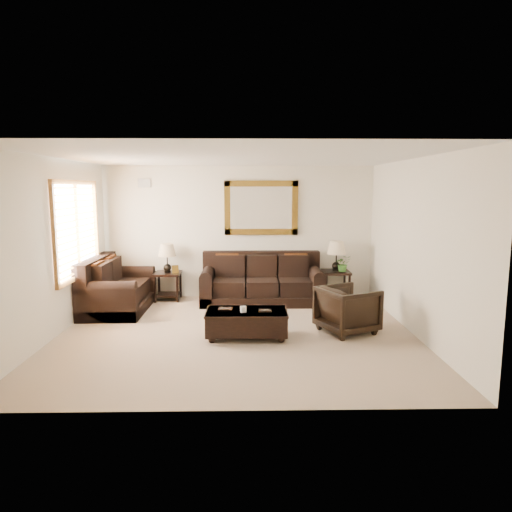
{
  "coord_description": "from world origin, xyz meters",
  "views": [
    {
      "loc": [
        0.17,
        -6.86,
        2.24
      ],
      "look_at": [
        0.32,
        0.6,
        1.13
      ],
      "focal_mm": 32.0,
      "sensor_mm": 36.0,
      "label": 1
    }
  ],
  "objects_px": {
    "sofa": "(262,284)",
    "end_table_right": "(336,262)",
    "loveseat": "(115,291)",
    "coffee_table": "(247,321)",
    "end_table_left": "(167,264)",
    "armchair": "(348,307)"
  },
  "relations": [
    {
      "from": "end_table_left",
      "to": "sofa",
      "type": "bearing_deg",
      "value": -5.04
    },
    {
      "from": "sofa",
      "to": "loveseat",
      "type": "relative_size",
      "value": 1.36
    },
    {
      "from": "end_table_left",
      "to": "end_table_right",
      "type": "distance_m",
      "value": 3.4
    },
    {
      "from": "sofa",
      "to": "coffee_table",
      "type": "xyz_separation_m",
      "value": [
        -0.3,
        -2.22,
        -0.09
      ]
    },
    {
      "from": "coffee_table",
      "to": "end_table_right",
      "type": "bearing_deg",
      "value": 53.19
    },
    {
      "from": "loveseat",
      "to": "coffee_table",
      "type": "height_order",
      "value": "loveseat"
    },
    {
      "from": "sofa",
      "to": "end_table_right",
      "type": "distance_m",
      "value": 1.58
    },
    {
      "from": "armchair",
      "to": "end_table_left",
      "type": "bearing_deg",
      "value": 30.18
    },
    {
      "from": "loveseat",
      "to": "end_table_right",
      "type": "relative_size",
      "value": 1.47
    },
    {
      "from": "loveseat",
      "to": "end_table_right",
      "type": "xyz_separation_m",
      "value": [
        4.25,
        0.75,
        0.42
      ]
    },
    {
      "from": "end_table_right",
      "to": "coffee_table",
      "type": "relative_size",
      "value": 0.97
    },
    {
      "from": "armchair",
      "to": "sofa",
      "type": "bearing_deg",
      "value": 7.16
    },
    {
      "from": "end_table_left",
      "to": "end_table_right",
      "type": "relative_size",
      "value": 0.96
    },
    {
      "from": "end_table_left",
      "to": "armchair",
      "type": "xyz_separation_m",
      "value": [
        3.17,
        -2.16,
        -0.35
      ]
    },
    {
      "from": "loveseat",
      "to": "armchair",
      "type": "bearing_deg",
      "value": -109.27
    },
    {
      "from": "coffee_table",
      "to": "armchair",
      "type": "bearing_deg",
      "value": 8.56
    },
    {
      "from": "end_table_right",
      "to": "armchair",
      "type": "bearing_deg",
      "value": -96.09
    },
    {
      "from": "end_table_right",
      "to": "coffee_table",
      "type": "xyz_separation_m",
      "value": [
        -1.81,
        -2.37,
        -0.52
      ]
    },
    {
      "from": "end_table_left",
      "to": "loveseat",
      "type": "bearing_deg",
      "value": -138.19
    },
    {
      "from": "sofa",
      "to": "armchair",
      "type": "xyz_separation_m",
      "value": [
        1.28,
        -1.99,
        0.05
      ]
    },
    {
      "from": "loveseat",
      "to": "coffee_table",
      "type": "bearing_deg",
      "value": -123.74
    },
    {
      "from": "loveseat",
      "to": "end_table_left",
      "type": "xyz_separation_m",
      "value": [
        0.84,
        0.76,
        0.38
      ]
    }
  ]
}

